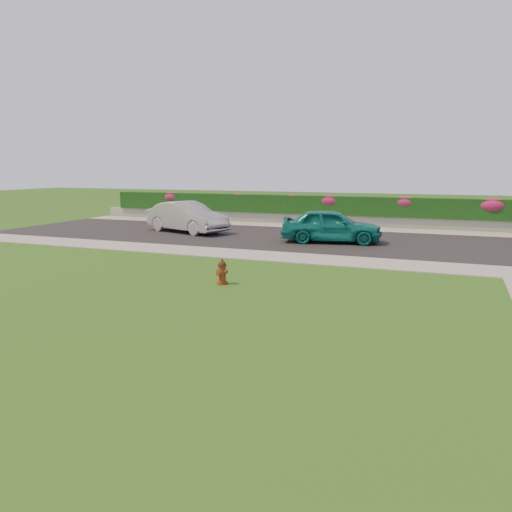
% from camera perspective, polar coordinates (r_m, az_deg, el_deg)
% --- Properties ---
extents(ground, '(120.00, 120.00, 0.00)m').
position_cam_1_polar(ground, '(10.19, -5.80, -9.04)').
color(ground, black).
rests_on(ground, ground).
extents(street_far, '(26.00, 8.00, 0.04)m').
position_cam_1_polar(street_far, '(24.66, -1.18, 2.33)').
color(street_far, black).
rests_on(street_far, ground).
extents(sidewalk_far, '(24.00, 2.00, 0.04)m').
position_cam_1_polar(sidewalk_far, '(20.69, -9.12, 0.71)').
color(sidewalk_far, gray).
rests_on(sidewalk_far, ground).
extents(sidewalk_beyond, '(34.00, 2.00, 0.04)m').
position_cam_1_polar(sidewalk_beyond, '(28.26, 10.32, 3.15)').
color(sidewalk_beyond, gray).
rests_on(sidewalk_beyond, ground).
extents(retaining_wall, '(34.00, 0.40, 0.60)m').
position_cam_1_polar(retaining_wall, '(29.70, 10.91, 4.00)').
color(retaining_wall, gray).
rests_on(retaining_wall, ground).
extents(hedge, '(32.00, 0.90, 1.10)m').
position_cam_1_polar(hedge, '(29.72, 11.00, 5.65)').
color(hedge, black).
rests_on(hedge, retaining_wall).
extents(fire_hydrant, '(0.38, 0.36, 0.74)m').
position_cam_1_polar(fire_hydrant, '(14.43, -3.90, -1.88)').
color(fire_hydrant, '#59270D').
rests_on(fire_hydrant, ground).
extents(sedan_teal, '(4.67, 2.59, 1.50)m').
position_cam_1_polar(sedan_teal, '(22.51, 8.61, 3.46)').
color(sedan_teal, '#0D6862').
rests_on(sedan_teal, street_far).
extents(sedan_silver, '(5.05, 3.15, 1.57)m').
position_cam_1_polar(sedan_silver, '(26.09, -7.91, 4.43)').
color(sedan_silver, '#A3A6AB').
rests_on(sedan_silver, street_far).
extents(flower_clump_a, '(1.35, 0.87, 0.68)m').
position_cam_1_polar(flower_clump_a, '(33.96, -9.54, 6.69)').
color(flower_clump_a, '#B91F60').
rests_on(flower_clump_a, hedge).
extents(flower_clump_b, '(1.03, 0.66, 0.51)m').
position_cam_1_polar(flower_clump_b, '(31.75, -2.06, 6.71)').
color(flower_clump_b, '#B91F60').
rests_on(flower_clump_b, hedge).
extents(flower_clump_c, '(1.08, 0.69, 0.54)m').
position_cam_1_polar(flower_clump_c, '(30.47, 4.27, 6.54)').
color(flower_clump_c, '#B91F60').
rests_on(flower_clump_c, hedge).
extents(flower_clump_d, '(1.37, 0.88, 0.69)m').
position_cam_1_polar(flower_clump_d, '(29.88, 8.43, 6.28)').
color(flower_clump_d, '#B91F60').
rests_on(flower_clump_d, hedge).
extents(flower_clump_e, '(1.33, 0.85, 0.66)m').
position_cam_1_polar(flower_clump_e, '(29.20, 16.64, 5.90)').
color(flower_clump_e, '#B91F60').
rests_on(flower_clump_e, hedge).
extents(flower_clump_f, '(1.56, 1.00, 0.78)m').
position_cam_1_polar(flower_clump_f, '(29.15, 25.36, 5.26)').
color(flower_clump_f, '#B91F60').
rests_on(flower_clump_f, hedge).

